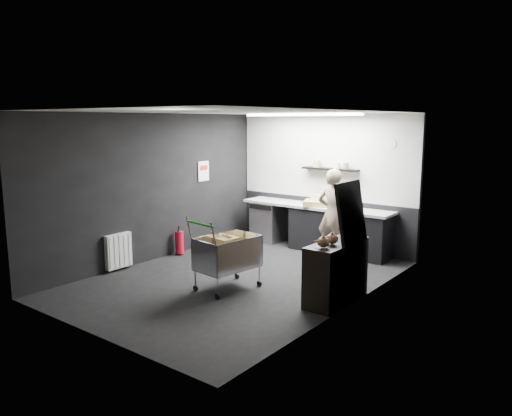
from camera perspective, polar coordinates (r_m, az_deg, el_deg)
The scene contains 22 objects.
floor at distance 8.28m, azimuth -2.01°, elevation -8.08°, with size 5.50×5.50×0.00m, color black.
ceiling at distance 7.88m, azimuth -2.13°, elevation 10.94°, with size 5.50×5.50×0.00m, color white.
wall_back at distance 10.22m, azimuth 7.79°, elevation 3.05°, with size 5.50×5.50×0.00m, color black.
wall_front at distance 6.14m, azimuth -18.63°, elevation -2.00°, with size 5.50×5.50×0.00m, color black.
wall_left at distance 9.36m, azimuth -11.57°, elevation 2.30°, with size 5.50×5.50×0.00m, color black.
wall_right at distance 6.89m, azimuth 10.88°, elevation -0.38°, with size 5.50×5.50×0.00m, color black.
kitchen_wall_panel at distance 10.16m, azimuth 7.80°, elevation 5.84°, with size 3.95×0.02×1.70m, color silver.
dado_panel at distance 10.34m, azimuth 7.63°, elevation -1.64°, with size 3.95×0.02×1.00m, color black.
floating_shelf at distance 9.98m, azimuth 8.46°, elevation 4.43°, with size 1.20×0.22×0.04m, color black.
wall_clock at distance 9.52m, azimuth 15.21°, elevation 7.12°, with size 0.20×0.20×0.03m, color silver.
poster at distance 10.21m, azimuth -6.03°, elevation 4.21°, with size 0.02×0.30×0.40m, color white.
poster_red_band at distance 10.20m, azimuth -6.01°, elevation 4.60°, with size 0.01×0.22×0.10m, color red.
radiator at distance 8.95m, azimuth -15.45°, elevation -4.74°, with size 0.10×0.50×0.60m, color silver.
ceiling_strip at distance 9.38m, azimuth 5.21°, elevation 10.57°, with size 2.40×0.20×0.04m, color white.
prep_counter at distance 10.02m, azimuth 7.41°, elevation -2.26°, with size 3.20×0.61×0.90m.
person at distance 9.31m, azimuth 8.80°, elevation -0.75°, with size 0.62×0.41×1.71m, color #BEB197.
shopping_cart at distance 7.68m, azimuth -3.30°, elevation -5.41°, with size 0.74×1.08×1.11m.
sideboard at distance 7.24m, azimuth 9.36°, elevation -6.29°, with size 0.50×1.16×1.74m.
fire_extinguisher at distance 9.75m, azimuth -8.75°, elevation -3.80°, with size 0.17×0.17×0.55m.
cardboard_box at distance 9.90m, azimuth 7.18°, elevation 0.53°, with size 0.56×0.42×0.11m, color tan.
pink_tub at distance 9.95m, azimuth 7.16°, elevation 0.90°, with size 0.22×0.22×0.22m, color beige.
white_container at distance 9.92m, azimuth 6.92°, elevation 0.74°, with size 0.19×0.15×0.17m, color silver.
Camera 1 is at (5.01, -6.07, 2.57)m, focal length 35.00 mm.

